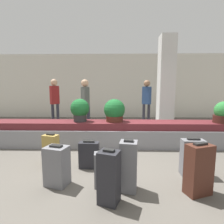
{
  "coord_description": "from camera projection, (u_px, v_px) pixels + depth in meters",
  "views": [
    {
      "loc": [
        0.11,
        -3.2,
        1.48
      ],
      "look_at": [
        0.0,
        1.28,
        0.88
      ],
      "focal_mm": 28.0,
      "sensor_mm": 36.0,
      "label": 1
    }
  ],
  "objects": [
    {
      "name": "back_wall",
      "position": [
        114.0,
        86.0,
        8.91
      ],
      "size": [
        18.0,
        0.06,
        3.2
      ],
      "color": "beige",
      "rests_on": "ground_plane"
    },
    {
      "name": "carousel",
      "position": [
        112.0,
        134.0,
        4.6
      ],
      "size": [
        7.65,
        0.8,
        0.63
      ],
      "color": "gray",
      "rests_on": "ground_plane"
    },
    {
      "name": "ground_plane",
      "position": [
        110.0,
        166.0,
        3.37
      ],
      "size": [
        18.0,
        18.0,
        0.0
      ],
      "primitive_type": "plane",
      "color": "#59544C"
    },
    {
      "name": "suitcase_1",
      "position": [
        57.0,
        166.0,
        2.68
      ],
      "size": [
        0.39,
        0.34,
        0.64
      ],
      "rotation": [
        0.0,
        0.0,
        -0.28
      ],
      "color": "slate",
      "rests_on": "ground_plane"
    },
    {
      "name": "suitcase_0",
      "position": [
        128.0,
        166.0,
        2.53
      ],
      "size": [
        0.28,
        0.27,
        0.76
      ],
      "rotation": [
        0.0,
        0.0,
        -0.15
      ],
      "color": "slate",
      "rests_on": "ground_plane"
    },
    {
      "name": "potted_plant_1",
      "position": [
        114.0,
        111.0,
        4.53
      ],
      "size": [
        0.55,
        0.55,
        0.59
      ],
      "color": "#4C2319",
      "rests_on": "carousel"
    },
    {
      "name": "traveler_0",
      "position": [
        147.0,
        98.0,
        6.92
      ],
      "size": [
        0.35,
        0.35,
        1.81
      ],
      "rotation": [
        0.0,
        0.0,
        -0.78
      ],
      "color": "#282833",
      "rests_on": "ground_plane"
    },
    {
      "name": "suitcase_4",
      "position": [
        51.0,
        150.0,
        3.4
      ],
      "size": [
        0.32,
        0.24,
        0.62
      ],
      "rotation": [
        0.0,
        0.0,
        -0.28
      ],
      "color": "#A3843D",
      "rests_on": "ground_plane"
    },
    {
      "name": "suitcase_5",
      "position": [
        199.0,
        169.0,
        2.44
      ],
      "size": [
        0.4,
        0.32,
        0.75
      ],
      "rotation": [
        0.0,
        0.0,
        0.34
      ],
      "color": "#472319",
      "rests_on": "ground_plane"
    },
    {
      "name": "traveler_2",
      "position": [
        55.0,
        98.0,
        6.8
      ],
      "size": [
        0.35,
        0.36,
        1.84
      ],
      "rotation": [
        0.0,
        0.0,
        -2.34
      ],
      "color": "#282833",
      "rests_on": "ground_plane"
    },
    {
      "name": "potted_plant_2",
      "position": [
        80.0,
        110.0,
        4.53
      ],
      "size": [
        0.49,
        0.49,
        0.59
      ],
      "color": "#2D2D2D",
      "rests_on": "carousel"
    },
    {
      "name": "suitcase_6",
      "position": [
        109.0,
        177.0,
        2.25
      ],
      "size": [
        0.32,
        0.3,
        0.72
      ],
      "rotation": [
        0.0,
        0.0,
        -0.34
      ],
      "color": "#232328",
      "rests_on": "ground_plane"
    },
    {
      "name": "traveler_1",
      "position": [
        85.0,
        100.0,
        5.93
      ],
      "size": [
        0.33,
        0.37,
        1.79
      ],
      "rotation": [
        0.0,
        0.0,
        2.16
      ],
      "color": "#282833",
      "rests_on": "ground_plane"
    },
    {
      "name": "suitcase_2",
      "position": [
        89.0,
        155.0,
        3.27
      ],
      "size": [
        0.37,
        0.18,
        0.52
      ],
      "rotation": [
        0.0,
        0.0,
        -0.02
      ],
      "color": "#232328",
      "rests_on": "ground_plane"
    },
    {
      "name": "suitcase_3",
      "position": [
        192.0,
        157.0,
        2.99
      ],
      "size": [
        0.37,
        0.2,
        0.65
      ],
      "rotation": [
        0.0,
        0.0,
        -0.02
      ],
      "color": "slate",
      "rests_on": "ground_plane"
    },
    {
      "name": "suitcase_7",
      "position": [
        102.0,
        169.0,
        2.64
      ],
      "size": [
        0.26,
        0.19,
        0.56
      ],
      "rotation": [
        0.0,
        0.0,
        0.09
      ],
      "color": "slate",
      "rests_on": "ground_plane"
    },
    {
      "name": "pillar",
      "position": [
        166.0,
        85.0,
        5.84
      ],
      "size": [
        0.49,
        0.49,
        3.2
      ],
      "color": "silver",
      "rests_on": "ground_plane"
    },
    {
      "name": "potted_plant_0",
      "position": [
        224.0,
        113.0,
        4.35
      ],
      "size": [
        0.48,
        0.48,
        0.54
      ],
      "color": "#381914",
      "rests_on": "carousel"
    }
  ]
}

